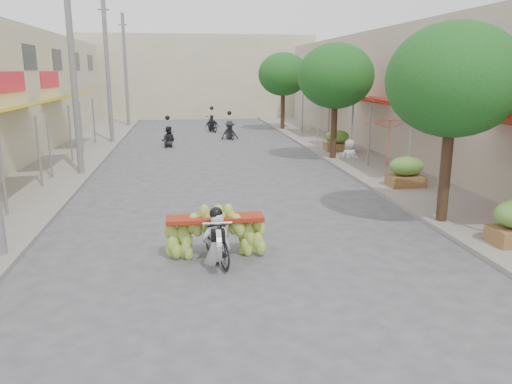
% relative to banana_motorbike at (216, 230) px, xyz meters
% --- Properties ---
extents(ground, '(120.00, 120.00, 0.00)m').
position_rel_banana_motorbike_xyz_m(ground, '(0.75, -2.25, -0.70)').
color(ground, '#57575C').
rests_on(ground, ground).
extents(sidewalk_left, '(4.00, 60.00, 0.12)m').
position_rel_banana_motorbike_xyz_m(sidewalk_left, '(-6.25, 12.75, -0.64)').
color(sidewalk_left, gray).
rests_on(sidewalk_left, ground).
extents(sidewalk_right, '(4.00, 60.00, 0.12)m').
position_rel_banana_motorbike_xyz_m(sidewalk_right, '(7.75, 12.75, -0.64)').
color(sidewalk_right, gray).
rests_on(sidewalk_right, ground).
extents(shophouse_row_right, '(9.77, 40.00, 6.00)m').
position_rel_banana_motorbike_xyz_m(shophouse_row_right, '(12.74, 11.75, 2.30)').
color(shophouse_row_right, '#ADA18F').
rests_on(shophouse_row_right, ground).
extents(far_building, '(20.00, 6.00, 7.00)m').
position_rel_banana_motorbike_xyz_m(far_building, '(0.75, 35.75, 2.80)').
color(far_building, beige).
rests_on(far_building, ground).
extents(utility_pole_mid, '(0.60, 0.24, 8.00)m').
position_rel_banana_motorbike_xyz_m(utility_pole_mid, '(-4.65, 9.75, 3.32)').
color(utility_pole_mid, slate).
rests_on(utility_pole_mid, ground).
extents(utility_pole_far, '(0.60, 0.24, 8.00)m').
position_rel_banana_motorbike_xyz_m(utility_pole_far, '(-4.65, 18.75, 3.32)').
color(utility_pole_far, slate).
rests_on(utility_pole_far, ground).
extents(utility_pole_back, '(0.60, 0.24, 8.00)m').
position_rel_banana_motorbike_xyz_m(utility_pole_back, '(-4.65, 27.75, 3.32)').
color(utility_pole_back, slate).
rests_on(utility_pole_back, ground).
extents(street_tree_near, '(3.40, 3.40, 5.25)m').
position_rel_banana_motorbike_xyz_m(street_tree_near, '(6.15, 1.75, 3.08)').
color(street_tree_near, '#3A2719').
rests_on(street_tree_near, ground).
extents(street_tree_mid, '(3.40, 3.40, 5.25)m').
position_rel_banana_motorbike_xyz_m(street_tree_mid, '(6.15, 11.75, 3.08)').
color(street_tree_mid, '#3A2719').
rests_on(street_tree_mid, ground).
extents(street_tree_far, '(3.40, 3.40, 5.25)m').
position_rel_banana_motorbike_xyz_m(street_tree_far, '(6.15, 23.75, 3.08)').
color(street_tree_far, '#3A2719').
rests_on(street_tree_far, ground).
extents(produce_crate_mid, '(1.20, 0.88, 1.16)m').
position_rel_banana_motorbike_xyz_m(produce_crate_mid, '(6.95, 5.75, 0.01)').
color(produce_crate_mid, brown).
rests_on(produce_crate_mid, ground).
extents(produce_crate_far, '(1.20, 0.88, 1.16)m').
position_rel_banana_motorbike_xyz_m(produce_crate_far, '(6.95, 13.75, 0.01)').
color(produce_crate_far, brown).
rests_on(produce_crate_far, ground).
extents(banana_motorbike, '(2.20, 1.90, 2.11)m').
position_rel_banana_motorbike_xyz_m(banana_motorbike, '(0.00, 0.00, 0.00)').
color(banana_motorbike, black).
rests_on(banana_motorbike, ground).
extents(market_umbrella, '(2.40, 2.40, 1.72)m').
position_rel_banana_motorbike_xyz_m(market_umbrella, '(6.52, 6.39, 1.76)').
color(market_umbrella, red).
rests_on(market_umbrella, ground).
extents(pedestrian, '(0.94, 0.68, 1.72)m').
position_rel_banana_motorbike_xyz_m(pedestrian, '(6.88, 11.59, 0.28)').
color(pedestrian, silver).
rests_on(pedestrian, ground).
extents(bg_motorbike_a, '(0.88, 1.53, 1.95)m').
position_rel_banana_motorbike_xyz_m(bg_motorbike_a, '(-1.47, 17.05, 0.08)').
color(bg_motorbike_a, black).
rests_on(bg_motorbike_a, ground).
extents(bg_motorbike_b, '(1.16, 1.69, 1.95)m').
position_rel_banana_motorbike_xyz_m(bg_motorbike_b, '(2.09, 19.61, 0.15)').
color(bg_motorbike_b, black).
rests_on(bg_motorbike_b, ground).
extents(bg_motorbike_c, '(1.07, 1.89, 1.95)m').
position_rel_banana_motorbike_xyz_m(bg_motorbike_c, '(1.27, 23.78, 0.07)').
color(bg_motorbike_c, black).
rests_on(bg_motorbike_c, ground).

